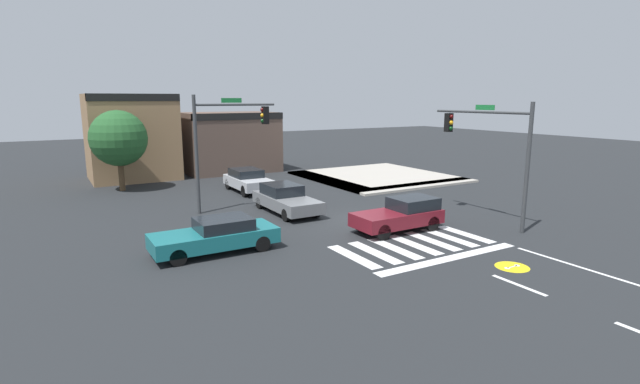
# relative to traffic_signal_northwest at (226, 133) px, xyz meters

# --- Properties ---
(ground_plane) EXTENTS (120.00, 120.00, 0.00)m
(ground_plane) POSITION_rel_traffic_signal_northwest_xyz_m (4.39, -5.24, -4.13)
(ground_plane) COLOR #232628
(crosswalk_near) EXTENTS (6.49, 3.03, 0.01)m
(crosswalk_near) POSITION_rel_traffic_signal_northwest_xyz_m (4.39, -9.74, -4.13)
(crosswalk_near) COLOR silver
(crosswalk_near) RESTS_ON ground_plane
(lane_markings) EXTENTS (6.80, 20.25, 0.01)m
(lane_markings) POSITION_rel_traffic_signal_northwest_xyz_m (5.50, -17.27, -4.13)
(lane_markings) COLOR white
(lane_markings) RESTS_ON ground_plane
(bike_detector_marking) EXTENTS (1.19, 1.19, 0.01)m
(bike_detector_marking) POSITION_rel_traffic_signal_northwest_xyz_m (5.63, -13.54, -4.13)
(bike_detector_marking) COLOR yellow
(bike_detector_marking) RESTS_ON ground_plane
(curb_corner_northeast) EXTENTS (10.00, 10.60, 0.15)m
(curb_corner_northeast) POSITION_rel_traffic_signal_northwest_xyz_m (12.88, 4.18, -4.06)
(curb_corner_northeast) COLOR #B2AA9E
(curb_corner_northeast) RESTS_ON ground_plane
(storefront_row) EXTENTS (14.13, 5.34, 6.22)m
(storefront_row) POSITION_rel_traffic_signal_northwest_xyz_m (0.92, 13.32, -1.34)
(storefront_row) COLOR #93704C
(storefront_row) RESTS_ON ground_plane
(traffic_signal_northwest) EXTENTS (4.47, 0.32, 6.08)m
(traffic_signal_northwest) POSITION_rel_traffic_signal_northwest_xyz_m (0.00, 0.00, 0.00)
(traffic_signal_northwest) COLOR #383A3D
(traffic_signal_northwest) RESTS_ON ground_plane
(traffic_signal_southeast) EXTENTS (0.32, 5.67, 5.75)m
(traffic_signal_southeast) POSITION_rel_traffic_signal_northwest_xyz_m (9.73, -8.76, -0.16)
(traffic_signal_southeast) COLOR #383A3D
(traffic_signal_southeast) RESTS_ON ground_plane
(car_silver) EXTENTS (1.90, 4.23, 1.43)m
(car_silver) POSITION_rel_traffic_signal_northwest_xyz_m (2.82, 4.30, -3.38)
(car_silver) COLOR #B7BABF
(car_silver) RESTS_ON ground_plane
(car_maroon) EXTENTS (4.11, 1.81, 1.45)m
(car_maroon) POSITION_rel_traffic_signal_northwest_xyz_m (5.33, -7.81, -3.39)
(car_maroon) COLOR maroon
(car_maroon) RESTS_ON ground_plane
(car_teal) EXTENTS (4.79, 1.86, 1.32)m
(car_teal) POSITION_rel_traffic_signal_northwest_xyz_m (-2.86, -6.57, -3.46)
(car_teal) COLOR #196B70
(car_teal) RESTS_ON ground_plane
(car_gray) EXTENTS (1.90, 4.73, 1.43)m
(car_gray) POSITION_rel_traffic_signal_northwest_xyz_m (2.40, -1.99, -3.42)
(car_gray) COLOR slate
(car_gray) RESTS_ON ground_plane
(roadside_tree) EXTENTS (3.57, 3.57, 5.19)m
(roadside_tree) POSITION_rel_traffic_signal_northwest_xyz_m (-4.11, 8.76, -0.75)
(roadside_tree) COLOR #4C3823
(roadside_tree) RESTS_ON ground_plane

